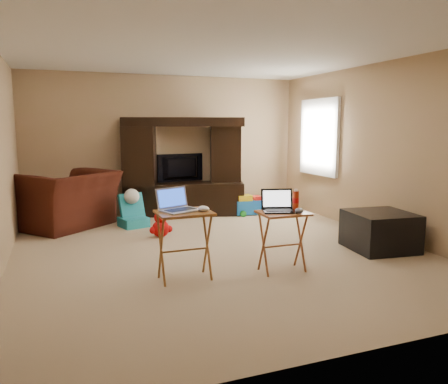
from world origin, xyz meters
name	(u,v)px	position (x,y,z in m)	size (l,w,h in m)	color
floor	(219,251)	(0.00, 0.00, 0.00)	(5.50, 5.50, 0.00)	tan
ceiling	(218,50)	(0.00, 0.00, 2.50)	(5.50, 5.50, 0.00)	silver
wall_back	(167,145)	(0.00, 2.75, 1.25)	(5.00, 5.00, 0.00)	tan
wall_front	(360,179)	(0.00, -2.75, 1.25)	(5.00, 5.00, 0.00)	tan
wall_right	(380,150)	(2.50, 0.00, 1.25)	(5.50, 5.50, 0.00)	tan
window_pane	(320,137)	(2.48, 1.55, 1.40)	(1.20, 1.20, 0.00)	white
window_frame	(319,137)	(2.46, 1.55, 1.40)	(0.06, 1.14, 1.34)	white
entertainment_center	(184,167)	(0.23, 2.45, 0.87)	(2.13, 0.53, 1.75)	black
television	(182,168)	(0.23, 2.58, 0.84)	(0.89, 0.12, 0.51)	black
recliner	(67,200)	(-1.79, 2.12, 0.44)	(1.37, 1.19, 0.89)	#41170E
child_rocker	(133,210)	(-0.80, 1.77, 0.27)	(0.40, 0.46, 0.53)	teal
plush_toy	(161,224)	(-0.54, 0.97, 0.19)	(0.35, 0.29, 0.38)	red
push_toy	(248,204)	(1.30, 2.00, 0.19)	(0.51, 0.36, 0.38)	blue
ottoman	(380,231)	(2.00, -0.66, 0.25)	(0.76, 0.76, 0.49)	black
tray_table_left	(185,246)	(-0.69, -0.85, 0.36)	(0.56, 0.45, 0.73)	brown
tray_table_right	(282,242)	(0.39, -0.98, 0.33)	(0.51, 0.41, 0.67)	#A95729
laptop_left	(180,200)	(-0.72, -0.82, 0.85)	(0.38, 0.31, 0.24)	#A4A4A9
laptop_right	(279,201)	(0.35, -0.96, 0.79)	(0.35, 0.29, 0.24)	black
mouse_left	(204,209)	(-0.50, -0.92, 0.76)	(0.09, 0.15, 0.06)	white
mouse_right	(299,211)	(0.52, -1.10, 0.70)	(0.09, 0.14, 0.06)	#444449
water_bottle	(296,200)	(0.59, -0.90, 0.77)	(0.07, 0.07, 0.21)	red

